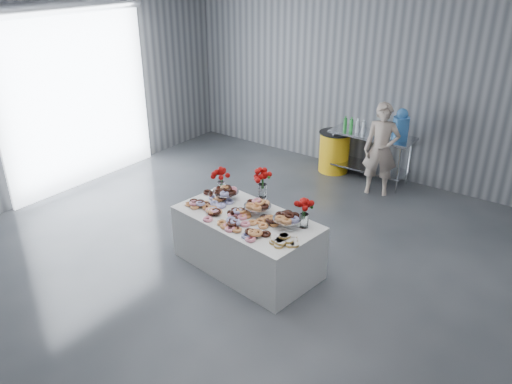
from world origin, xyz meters
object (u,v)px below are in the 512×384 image
Objects in this scene: display_table at (247,242)px; water_jug at (401,126)px; prep_table at (371,149)px; trash_barrel at (334,152)px; person at (381,150)px.

display_table is 3.74m from water_jug.
prep_table is 0.77m from trash_barrel.
person is (-0.14, -0.42, -0.34)m from water_jug.
trash_barrel is (-1.23, 0.00, -0.76)m from water_jug.
trash_barrel is at bearing 139.00° from person.
prep_table is 0.59m from person.
prep_table is 0.73m from water_jug.
prep_table reaches higher than display_table.
water_jug is (0.50, -0.00, 0.53)m from prep_table.
water_jug is (0.59, 3.61, 0.77)m from display_table.
water_jug is 0.56m from person.
display_table is 3.67m from trash_barrel.
person is (0.45, 3.19, 0.43)m from display_table.
prep_table is at bearing 0.00° from trash_barrel.
person is at bearing -21.10° from trash_barrel.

